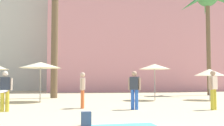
{
  "coord_description": "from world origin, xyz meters",
  "views": [
    {
      "loc": [
        -2.05,
        -5.52,
        1.34
      ],
      "look_at": [
        0.12,
        7.91,
        2.19
      ],
      "focal_mm": 44.8,
      "sensor_mm": 36.0,
      "label": 1
    }
  ],
  "objects_px": {
    "backpack": "(86,119)",
    "person_near_right": "(134,88)",
    "person_mid_right": "(4,90)",
    "cafe_umbrella_4": "(209,72)",
    "cafe_umbrella_0": "(41,65)",
    "person_mid_center": "(83,88)",
    "person_mid_left": "(213,88)",
    "palm_tree_far_left": "(208,2)",
    "cafe_umbrella_3": "(155,67)"
  },
  "relations": [
    {
      "from": "person_mid_right",
      "to": "person_mid_center",
      "type": "height_order",
      "value": "person_mid_right"
    },
    {
      "from": "person_mid_center",
      "to": "person_mid_left",
      "type": "bearing_deg",
      "value": -8.66
    },
    {
      "from": "cafe_umbrella_0",
      "to": "person_mid_center",
      "type": "distance_m",
      "value": 5.29
    },
    {
      "from": "person_mid_right",
      "to": "person_near_right",
      "type": "distance_m",
      "value": 5.7
    },
    {
      "from": "cafe_umbrella_4",
      "to": "palm_tree_far_left",
      "type": "bearing_deg",
      "value": 61.74
    },
    {
      "from": "backpack",
      "to": "person_near_right",
      "type": "height_order",
      "value": "person_near_right"
    },
    {
      "from": "palm_tree_far_left",
      "to": "person_mid_right",
      "type": "relative_size",
      "value": 3.47
    },
    {
      "from": "cafe_umbrella_3",
      "to": "cafe_umbrella_4",
      "type": "height_order",
      "value": "cafe_umbrella_3"
    },
    {
      "from": "person_near_right",
      "to": "person_mid_left",
      "type": "bearing_deg",
      "value": -67.99
    },
    {
      "from": "person_mid_right",
      "to": "backpack",
      "type": "bearing_deg",
      "value": 27.16
    },
    {
      "from": "person_mid_center",
      "to": "person_mid_right",
      "type": "bearing_deg",
      "value": -155.29
    },
    {
      "from": "backpack",
      "to": "cafe_umbrella_4",
      "type": "bearing_deg",
      "value": -42.66
    },
    {
      "from": "person_mid_left",
      "to": "backpack",
      "type": "bearing_deg",
      "value": 89.27
    },
    {
      "from": "cafe_umbrella_3",
      "to": "person_mid_left",
      "type": "bearing_deg",
      "value": -83.79
    },
    {
      "from": "palm_tree_far_left",
      "to": "person_mid_left",
      "type": "height_order",
      "value": "palm_tree_far_left"
    },
    {
      "from": "palm_tree_far_left",
      "to": "person_mid_right",
      "type": "bearing_deg",
      "value": -143.88
    },
    {
      "from": "palm_tree_far_left",
      "to": "person_mid_center",
      "type": "xyz_separation_m",
      "value": [
        -12.06,
        -10.2,
        -7.6
      ]
    },
    {
      "from": "palm_tree_far_left",
      "to": "person_near_right",
      "type": "height_order",
      "value": "palm_tree_far_left"
    },
    {
      "from": "cafe_umbrella_0",
      "to": "cafe_umbrella_3",
      "type": "bearing_deg",
      "value": 1.78
    },
    {
      "from": "palm_tree_far_left",
      "to": "cafe_umbrella_4",
      "type": "distance_m",
      "value": 9.41
    },
    {
      "from": "backpack",
      "to": "person_near_right",
      "type": "bearing_deg",
      "value": -29.6
    },
    {
      "from": "person_mid_center",
      "to": "backpack",
      "type": "bearing_deg",
      "value": -84.82
    },
    {
      "from": "palm_tree_far_left",
      "to": "person_mid_left",
      "type": "relative_size",
      "value": 5.69
    },
    {
      "from": "cafe_umbrella_4",
      "to": "backpack",
      "type": "xyz_separation_m",
      "value": [
        -9.1,
        -9.55,
        -1.69
      ]
    },
    {
      "from": "backpack",
      "to": "person_mid_right",
      "type": "height_order",
      "value": "person_mid_right"
    },
    {
      "from": "cafe_umbrella_4",
      "to": "cafe_umbrella_0",
      "type": "bearing_deg",
      "value": 179.09
    },
    {
      "from": "palm_tree_far_left",
      "to": "backpack",
      "type": "distance_m",
      "value": 21.38
    },
    {
      "from": "cafe_umbrella_3",
      "to": "person_mid_left",
      "type": "distance_m",
      "value": 6.58
    },
    {
      "from": "cafe_umbrella_4",
      "to": "backpack",
      "type": "bearing_deg",
      "value": -133.6
    },
    {
      "from": "person_mid_center",
      "to": "person_mid_left",
      "type": "relative_size",
      "value": 0.97
    },
    {
      "from": "cafe_umbrella_4",
      "to": "person_near_right",
      "type": "distance_m",
      "value": 8.51
    },
    {
      "from": "palm_tree_far_left",
      "to": "cafe_umbrella_4",
      "type": "xyz_separation_m",
      "value": [
        -3.15,
        -5.86,
        -6.66
      ]
    },
    {
      "from": "cafe_umbrella_0",
      "to": "person_mid_left",
      "type": "distance_m",
      "value": 10.38
    },
    {
      "from": "cafe_umbrella_4",
      "to": "person_mid_right",
      "type": "relative_size",
      "value": 0.73
    },
    {
      "from": "person_near_right",
      "to": "person_mid_center",
      "type": "bearing_deg",
      "value": 100.76
    },
    {
      "from": "person_mid_center",
      "to": "person_mid_left",
      "type": "distance_m",
      "value": 6.07
    },
    {
      "from": "palm_tree_far_left",
      "to": "cafe_umbrella_0",
      "type": "height_order",
      "value": "palm_tree_far_left"
    },
    {
      "from": "person_mid_center",
      "to": "person_near_right",
      "type": "bearing_deg",
      "value": -15.27
    },
    {
      "from": "cafe_umbrella_4",
      "to": "person_near_right",
      "type": "xyz_separation_m",
      "value": [
        -6.59,
        -5.3,
        -0.92
      ]
    },
    {
      "from": "person_mid_center",
      "to": "person_mid_left",
      "type": "height_order",
      "value": "person_mid_left"
    },
    {
      "from": "person_near_right",
      "to": "palm_tree_far_left",
      "type": "bearing_deg",
      "value": -7.92
    },
    {
      "from": "person_mid_right",
      "to": "person_near_right",
      "type": "bearing_deg",
      "value": 80.64
    },
    {
      "from": "person_near_right",
      "to": "person_mid_left",
      "type": "relative_size",
      "value": 0.99
    },
    {
      "from": "cafe_umbrella_4",
      "to": "person_mid_right",
      "type": "height_order",
      "value": "cafe_umbrella_4"
    },
    {
      "from": "person_near_right",
      "to": "person_mid_left",
      "type": "height_order",
      "value": "person_mid_left"
    },
    {
      "from": "cafe_umbrella_4",
      "to": "person_mid_left",
      "type": "relative_size",
      "value": 1.19
    },
    {
      "from": "cafe_umbrella_0",
      "to": "person_mid_right",
      "type": "distance_m",
      "value": 5.84
    },
    {
      "from": "cafe_umbrella_3",
      "to": "person_mid_left",
      "type": "height_order",
      "value": "cafe_umbrella_3"
    },
    {
      "from": "palm_tree_far_left",
      "to": "cafe_umbrella_3",
      "type": "height_order",
      "value": "palm_tree_far_left"
    },
    {
      "from": "person_mid_right",
      "to": "person_near_right",
      "type": "height_order",
      "value": "person_near_right"
    }
  ]
}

